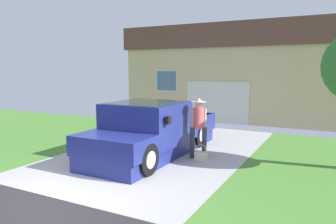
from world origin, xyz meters
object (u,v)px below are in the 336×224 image
Objects in this scene: wheeled_trash_bin at (136,114)px; house_with_garage at (235,72)px; handbag at (201,155)px; person_with_hat at (199,123)px; pickup_truck at (148,132)px.

house_with_garage is at bearing 58.12° from wheeled_trash_bin.
wheeled_trash_bin is (-4.85, 4.02, 0.41)m from handbag.
person_with_hat is 9.17m from house_with_garage.
wheeled_trash_bin is at bearing -52.61° from pickup_truck.
handbag is 0.45× the size of wheeled_trash_bin.
wheeled_trash_bin is (-4.67, 3.79, -0.48)m from person_with_hat.
pickup_truck is at bearing -89.65° from house_with_garage.
person_with_hat is at bearing -39.11° from wheeled_trash_bin.
pickup_truck is at bearing -5.93° from person_with_hat.
handbag is (0.18, -0.23, -0.88)m from person_with_hat.
house_with_garage is (-1.46, 8.95, 1.39)m from person_with_hat.
person_with_hat is 1.73× the size of wheeled_trash_bin.
handbag is 9.60m from house_with_garage.
pickup_truck is 3.03× the size of person_with_hat.
person_with_hat is (1.40, 0.50, 0.30)m from pickup_truck.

